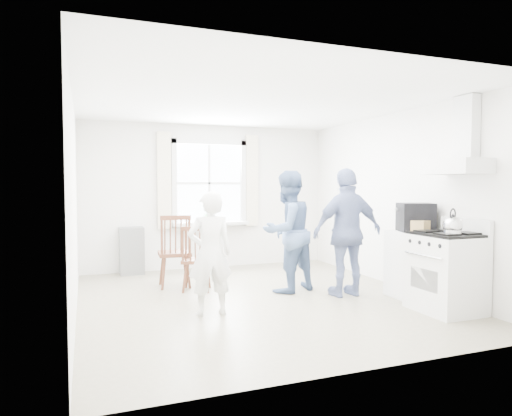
{
  "coord_description": "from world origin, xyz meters",
  "views": [
    {
      "loc": [
        -2.13,
        -5.62,
        1.53
      ],
      "look_at": [
        0.06,
        0.2,
        1.21
      ],
      "focal_mm": 32.0,
      "sensor_mm": 36.0,
      "label": 1
    }
  ],
  "objects_px": {
    "low_cabinet": "(411,264)",
    "windsor_chair_b": "(196,251)",
    "person_left": "(210,253)",
    "gas_stove": "(446,272)",
    "person_right": "(348,232)",
    "person_mid": "(287,231)",
    "windsor_chair_a": "(175,243)",
    "stereo_stack": "(416,217)"
  },
  "relations": [
    {
      "from": "windsor_chair_a",
      "to": "stereo_stack",
      "type": "bearing_deg",
      "value": -30.59
    },
    {
      "from": "person_mid",
      "to": "person_right",
      "type": "xyz_separation_m",
      "value": [
        0.66,
        -0.52,
        0.01
      ]
    },
    {
      "from": "stereo_stack",
      "to": "person_right",
      "type": "height_order",
      "value": "person_right"
    },
    {
      "from": "person_mid",
      "to": "person_left",
      "type": "bearing_deg",
      "value": 9.56
    },
    {
      "from": "low_cabinet",
      "to": "person_mid",
      "type": "bearing_deg",
      "value": 147.42
    },
    {
      "from": "stereo_stack",
      "to": "person_mid",
      "type": "distance_m",
      "value": 1.74
    },
    {
      "from": "windsor_chair_a",
      "to": "low_cabinet",
      "type": "bearing_deg",
      "value": -30.15
    },
    {
      "from": "stereo_stack",
      "to": "person_mid",
      "type": "bearing_deg",
      "value": 146.62
    },
    {
      "from": "person_left",
      "to": "low_cabinet",
      "type": "bearing_deg",
      "value": 179.26
    },
    {
      "from": "person_mid",
      "to": "person_right",
      "type": "bearing_deg",
      "value": 122.36
    },
    {
      "from": "person_left",
      "to": "person_mid",
      "type": "bearing_deg",
      "value": -148.14
    },
    {
      "from": "low_cabinet",
      "to": "windsor_chair_b",
      "type": "distance_m",
      "value": 2.97
    },
    {
      "from": "stereo_stack",
      "to": "person_right",
      "type": "distance_m",
      "value": 0.92
    },
    {
      "from": "person_left",
      "to": "person_right",
      "type": "xyz_separation_m",
      "value": [
        1.99,
        0.22,
        0.15
      ]
    },
    {
      "from": "low_cabinet",
      "to": "windsor_chair_a",
      "type": "bearing_deg",
      "value": 149.85
    },
    {
      "from": "windsor_chair_a",
      "to": "person_right",
      "type": "relative_size",
      "value": 0.62
    },
    {
      "from": "gas_stove",
      "to": "low_cabinet",
      "type": "relative_size",
      "value": 1.24
    },
    {
      "from": "person_right",
      "to": "person_left",
      "type": "bearing_deg",
      "value": 6.68
    },
    {
      "from": "person_left",
      "to": "person_right",
      "type": "relative_size",
      "value": 0.83
    },
    {
      "from": "person_left",
      "to": "gas_stove",
      "type": "bearing_deg",
      "value": 164.83
    },
    {
      "from": "windsor_chair_b",
      "to": "person_right",
      "type": "bearing_deg",
      "value": -26.35
    },
    {
      "from": "gas_stove",
      "to": "low_cabinet",
      "type": "distance_m",
      "value": 0.7
    },
    {
      "from": "windsor_chair_b",
      "to": "person_left",
      "type": "height_order",
      "value": "person_left"
    },
    {
      "from": "stereo_stack",
      "to": "gas_stove",
      "type": "bearing_deg",
      "value": -97.69
    },
    {
      "from": "gas_stove",
      "to": "windsor_chair_a",
      "type": "height_order",
      "value": "gas_stove"
    },
    {
      "from": "windsor_chair_a",
      "to": "person_right",
      "type": "bearing_deg",
      "value": -31.22
    },
    {
      "from": "gas_stove",
      "to": "windsor_chair_a",
      "type": "xyz_separation_m",
      "value": [
        -2.81,
        2.37,
        0.18
      ]
    },
    {
      "from": "stereo_stack",
      "to": "person_left",
      "type": "distance_m",
      "value": 2.8
    },
    {
      "from": "low_cabinet",
      "to": "stereo_stack",
      "type": "relative_size",
      "value": 1.69
    },
    {
      "from": "stereo_stack",
      "to": "person_left",
      "type": "bearing_deg",
      "value": 175.59
    },
    {
      "from": "gas_stove",
      "to": "person_mid",
      "type": "relative_size",
      "value": 0.65
    },
    {
      "from": "windsor_chair_a",
      "to": "windsor_chair_b",
      "type": "distance_m",
      "value": 0.42
    },
    {
      "from": "stereo_stack",
      "to": "person_right",
      "type": "relative_size",
      "value": 0.3
    },
    {
      "from": "gas_stove",
      "to": "windsor_chair_b",
      "type": "bearing_deg",
      "value": 141.91
    },
    {
      "from": "person_right",
      "to": "windsor_chair_b",
      "type": "bearing_deg",
      "value": -25.85
    },
    {
      "from": "windsor_chair_a",
      "to": "person_left",
      "type": "bearing_deg",
      "value": -85.12
    },
    {
      "from": "windsor_chair_b",
      "to": "person_right",
      "type": "distance_m",
      "value": 2.14
    },
    {
      "from": "low_cabinet",
      "to": "windsor_chair_a",
      "type": "height_order",
      "value": "windsor_chair_a"
    },
    {
      "from": "gas_stove",
      "to": "person_right",
      "type": "distance_m",
      "value": 1.35
    },
    {
      "from": "windsor_chair_a",
      "to": "person_mid",
      "type": "xyz_separation_m",
      "value": [
        1.46,
        -0.76,
        0.2
      ]
    },
    {
      "from": "person_left",
      "to": "person_right",
      "type": "height_order",
      "value": "person_right"
    },
    {
      "from": "stereo_stack",
      "to": "low_cabinet",
      "type": "bearing_deg",
      "value": 115.19
    }
  ]
}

